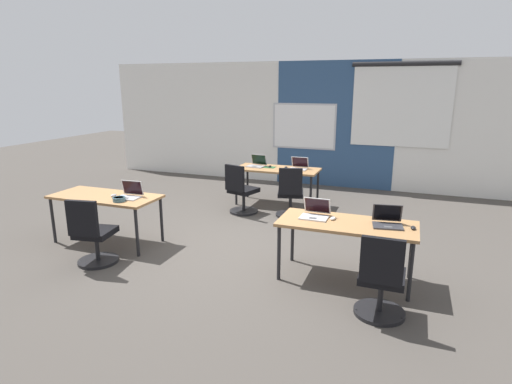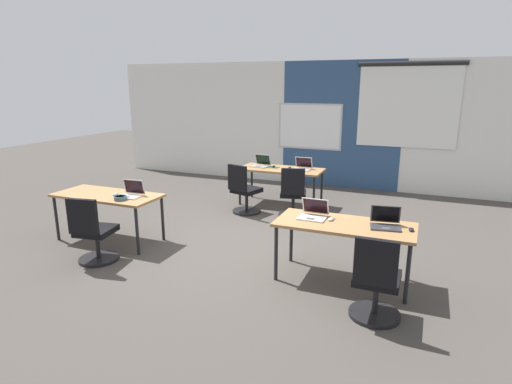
{
  "view_description": "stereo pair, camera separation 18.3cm",
  "coord_description": "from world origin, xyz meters",
  "px_view_note": "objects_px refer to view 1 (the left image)",
  "views": [
    {
      "loc": [
        2.37,
        -5.32,
        2.3
      ],
      "look_at": [
        0.38,
        0.0,
        0.82
      ],
      "focal_mm": 29.18,
      "sensor_mm": 36.0,
      "label": 1
    },
    {
      "loc": [
        2.54,
        -5.25,
        2.3
      ],
      "look_at": [
        0.38,
        0.0,
        0.82
      ],
      "focal_mm": 29.18,
      "sensor_mm": 36.0,
      "label": 2
    }
  ],
  "objects_px": {
    "laptop_far_right": "(299,167)",
    "chair_near_right_end": "(381,283)",
    "snack_bowl": "(119,199)",
    "laptop_far_left": "(257,164)",
    "chair_far_right": "(290,197)",
    "mouse_far_left": "(270,166)",
    "laptop_near_right_end": "(388,221)",
    "chair_far_left": "(241,193)",
    "mouse_near_left_inner": "(114,195)",
    "laptop_near_right_inner": "(315,213)",
    "mouse_near_right_end": "(413,228)",
    "desk_near_left": "(105,199)",
    "desk_near_right": "(347,227)",
    "laptop_near_left_inner": "(129,194)",
    "chair_near_left_inner": "(93,237)",
    "mouse_near_right_inner": "(333,218)",
    "mouse_far_right": "(286,167)",
    "desk_far_center": "(277,171)"
  },
  "relations": [
    {
      "from": "laptop_far_right",
      "to": "chair_near_right_end",
      "type": "height_order",
      "value": "laptop_far_right"
    },
    {
      "from": "chair_near_right_end",
      "to": "snack_bowl",
      "type": "distance_m",
      "value": 3.63
    },
    {
      "from": "laptop_far_left",
      "to": "chair_far_right",
      "type": "relative_size",
      "value": 0.4
    },
    {
      "from": "mouse_far_left",
      "to": "laptop_near_right_end",
      "type": "bearing_deg",
      "value": -49.69
    },
    {
      "from": "chair_far_left",
      "to": "mouse_near_left_inner",
      "type": "bearing_deg",
      "value": 76.69
    },
    {
      "from": "laptop_near_right_inner",
      "to": "mouse_near_right_end",
      "type": "height_order",
      "value": "laptop_near_right_inner"
    },
    {
      "from": "mouse_near_right_end",
      "to": "desk_near_left",
      "type": "bearing_deg",
      "value": -179.69
    },
    {
      "from": "desk_near_right",
      "to": "mouse_near_left_inner",
      "type": "distance_m",
      "value": 3.34
    },
    {
      "from": "mouse_near_left_inner",
      "to": "laptop_near_right_end",
      "type": "relative_size",
      "value": 0.29
    },
    {
      "from": "laptop_far_right",
      "to": "snack_bowl",
      "type": "distance_m",
      "value": 3.52
    },
    {
      "from": "chair_far_right",
      "to": "chair_near_right_end",
      "type": "distance_m",
      "value": 3.35
    },
    {
      "from": "laptop_near_right_inner",
      "to": "laptop_near_left_inner",
      "type": "bearing_deg",
      "value": -178.31
    },
    {
      "from": "chair_far_left",
      "to": "snack_bowl",
      "type": "height_order",
      "value": "chair_far_left"
    },
    {
      "from": "laptop_near_right_end",
      "to": "desk_near_right",
      "type": "bearing_deg",
      "value": 178.04
    },
    {
      "from": "chair_near_left_inner",
      "to": "mouse_near_right_inner",
      "type": "distance_m",
      "value": 3.07
    },
    {
      "from": "desk_near_left",
      "to": "mouse_near_right_inner",
      "type": "height_order",
      "value": "mouse_near_right_inner"
    },
    {
      "from": "chair_near_left_inner",
      "to": "desk_near_left",
      "type": "bearing_deg",
      "value": -72.66
    },
    {
      "from": "mouse_far_right",
      "to": "laptop_far_left",
      "type": "bearing_deg",
      "value": -177.42
    },
    {
      "from": "desk_near_left",
      "to": "chair_near_left_inner",
      "type": "distance_m",
      "value": 0.87
    },
    {
      "from": "laptop_far_left",
      "to": "laptop_near_right_end",
      "type": "bearing_deg",
      "value": -39.75
    },
    {
      "from": "laptop_near_left_inner",
      "to": "laptop_near_right_end",
      "type": "xyz_separation_m",
      "value": [
        3.54,
        0.03,
        -0.0
      ]
    },
    {
      "from": "desk_near_right",
      "to": "mouse_far_left",
      "type": "relative_size",
      "value": 15.64
    },
    {
      "from": "laptop_near_left_inner",
      "to": "chair_near_right_end",
      "type": "xyz_separation_m",
      "value": [
        3.56,
        -0.78,
        -0.39
      ]
    },
    {
      "from": "mouse_near_left_inner",
      "to": "mouse_near_right_inner",
      "type": "bearing_deg",
      "value": 0.84
    },
    {
      "from": "mouse_far_right",
      "to": "laptop_near_left_inner",
      "type": "bearing_deg",
      "value": -117.73
    },
    {
      "from": "mouse_near_left_inner",
      "to": "chair_far_right",
      "type": "height_order",
      "value": "chair_far_right"
    },
    {
      "from": "desk_far_center",
      "to": "laptop_near_right_inner",
      "type": "bearing_deg",
      "value": -63.68
    },
    {
      "from": "desk_near_right",
      "to": "laptop_far_right",
      "type": "distance_m",
      "value": 3.17
    },
    {
      "from": "desk_near_right",
      "to": "snack_bowl",
      "type": "xyz_separation_m",
      "value": [
        -3.1,
        -0.19,
        0.1
      ]
    },
    {
      "from": "laptop_near_right_end",
      "to": "chair_far_left",
      "type": "bearing_deg",
      "value": 134.49
    },
    {
      "from": "laptop_near_right_end",
      "to": "laptop_far_right",
      "type": "bearing_deg",
      "value": 113.7
    },
    {
      "from": "mouse_far_left",
      "to": "laptop_near_right_end",
      "type": "height_order",
      "value": "laptop_near_right_end"
    },
    {
      "from": "chair_far_left",
      "to": "chair_near_left_inner",
      "type": "relative_size",
      "value": 1.0
    },
    {
      "from": "mouse_near_left_inner",
      "to": "desk_far_center",
      "type": "bearing_deg",
      "value": 60.4
    },
    {
      "from": "desk_far_center",
      "to": "laptop_far_left",
      "type": "height_order",
      "value": "laptop_far_left"
    },
    {
      "from": "mouse_near_right_inner",
      "to": "chair_near_right_end",
      "type": "xyz_separation_m",
      "value": [
        0.64,
        -0.8,
        -0.36
      ]
    },
    {
      "from": "laptop_near_right_inner",
      "to": "desk_far_center",
      "type": "bearing_deg",
      "value": 117.12
    },
    {
      "from": "laptop_far_left",
      "to": "chair_far_left",
      "type": "xyz_separation_m",
      "value": [
        0.01,
        -0.83,
        -0.39
      ]
    },
    {
      "from": "mouse_near_right_inner",
      "to": "chair_near_right_end",
      "type": "height_order",
      "value": "chair_near_right_end"
    },
    {
      "from": "chair_far_left",
      "to": "chair_near_left_inner",
      "type": "bearing_deg",
      "value": 87.68
    },
    {
      "from": "laptop_near_left_inner",
      "to": "mouse_far_right",
      "type": "xyz_separation_m",
      "value": [
        1.49,
        2.84,
        -0.03
      ]
    },
    {
      "from": "desk_near_left",
      "to": "mouse_near_right_end",
      "type": "height_order",
      "value": "mouse_near_right_end"
    },
    {
      "from": "desk_far_center",
      "to": "chair_near_left_inner",
      "type": "xyz_separation_m",
      "value": [
        -1.37,
        -3.53,
        -0.28
      ]
    },
    {
      "from": "laptop_far_left",
      "to": "snack_bowl",
      "type": "xyz_separation_m",
      "value": [
        -0.91,
        -3.03,
        -0.01
      ]
    },
    {
      "from": "laptop_far_left",
      "to": "laptop_near_right_inner",
      "type": "xyz_separation_m",
      "value": [
        1.79,
        -2.77,
        -0.0
      ]
    },
    {
      "from": "desk_far_center",
      "to": "mouse_near_right_end",
      "type": "bearing_deg",
      "value": -48.24
    },
    {
      "from": "snack_bowl",
      "to": "laptop_far_right",
      "type": "bearing_deg",
      "value": 60.12
    },
    {
      "from": "chair_far_right",
      "to": "chair_near_right_end",
      "type": "xyz_separation_m",
      "value": [
        1.75,
        -2.86,
        0.0
      ]
    },
    {
      "from": "laptop_far_left",
      "to": "laptop_near_right_end",
      "type": "xyz_separation_m",
      "value": [
        2.64,
        -2.79,
        0.0
      ]
    },
    {
      "from": "desk_near_right",
      "to": "laptop_far_right",
      "type": "height_order",
      "value": "laptop_far_right"
    }
  ]
}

